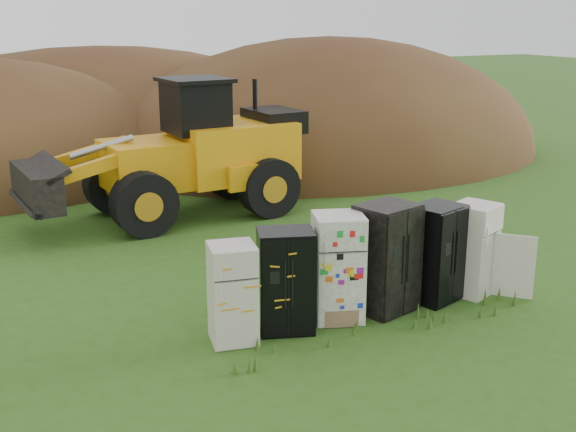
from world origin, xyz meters
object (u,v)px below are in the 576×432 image
(fridge_black_right, at_px, (435,253))
(fridge_leftmost, at_px, (233,293))
(wheel_loader, at_px, (164,151))
(fridge_dark_mid, at_px, (386,258))
(fridge_black_side, at_px, (286,281))
(fridge_open_door, at_px, (472,249))
(fridge_sticker, at_px, (338,267))

(fridge_black_right, bearing_deg, fridge_leftmost, 161.93)
(wheel_loader, bearing_deg, fridge_dark_mid, -81.37)
(fridge_black_side, height_order, fridge_open_door, fridge_open_door)
(fridge_leftmost, bearing_deg, fridge_sticker, 11.71)
(fridge_open_door, bearing_deg, wheel_loader, 92.57)
(fridge_sticker, distance_m, fridge_open_door, 2.74)
(fridge_black_side, relative_size, wheel_loader, 0.24)
(fridge_leftmost, bearing_deg, fridge_dark_mid, 10.61)
(fridge_dark_mid, relative_size, fridge_black_right, 1.08)
(fridge_sticker, distance_m, wheel_loader, 7.21)
(fridge_dark_mid, bearing_deg, fridge_leftmost, 164.47)
(fridge_black_side, xyz_separation_m, fridge_black_right, (2.90, 0.01, 0.03))
(fridge_dark_mid, xyz_separation_m, fridge_black_right, (1.04, 0.02, -0.07))
(fridge_leftmost, height_order, wheel_loader, wheel_loader)
(fridge_sticker, relative_size, wheel_loader, 0.26)
(fridge_dark_mid, height_order, wheel_loader, wheel_loader)
(fridge_leftmost, xyz_separation_m, wheel_loader, (1.08, 7.17, 0.92))
(fridge_open_door, distance_m, wheel_loader, 8.04)
(fridge_black_right, xyz_separation_m, wheel_loader, (-2.73, 7.14, 0.84))
(fridge_black_side, relative_size, fridge_sticker, 0.92)
(fridge_sticker, relative_size, fridge_dark_mid, 0.96)
(fridge_black_side, distance_m, fridge_sticker, 0.96)
(fridge_open_door, bearing_deg, fridge_dark_mid, 155.97)
(fridge_black_side, relative_size, fridge_black_right, 0.96)
(fridge_dark_mid, xyz_separation_m, wheel_loader, (-1.70, 7.16, 0.77))
(fridge_sticker, bearing_deg, fridge_black_side, -160.27)
(fridge_open_door, bearing_deg, fridge_sticker, 155.40)
(fridge_dark_mid, relative_size, fridge_open_door, 1.12)
(fridge_black_side, xyz_separation_m, fridge_dark_mid, (1.87, -0.01, 0.10))
(fridge_black_side, distance_m, fridge_black_right, 2.90)
(fridge_black_side, xyz_separation_m, fridge_open_door, (3.70, -0.02, 0.00))
(fridge_black_right, height_order, fridge_open_door, fridge_black_right)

